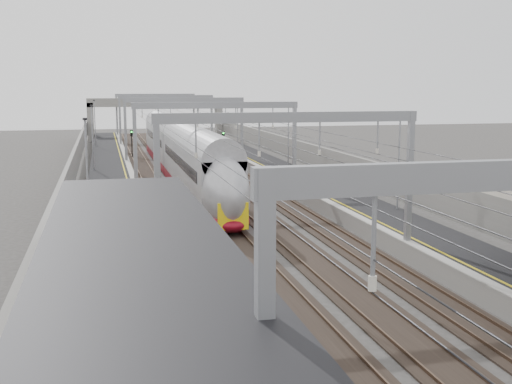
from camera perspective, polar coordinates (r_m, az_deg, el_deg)
platform_left at (r=52.94m, az=-12.57°, el=0.13°), size 4.00×120.00×1.00m
platform_right at (r=55.50m, az=4.17°, el=0.75°), size 4.00×120.00×1.00m
tracks at (r=53.71m, az=-3.99°, el=-0.02°), size 11.40×140.00×0.20m
overhead_line at (r=59.59m, az=-5.12°, el=6.79°), size 13.00×140.00×6.60m
canopy_left at (r=10.94m, az=-9.45°, el=-10.60°), size 4.40×30.00×4.24m
overbridge at (r=107.69m, az=-8.91°, el=7.41°), size 22.00×2.20×6.90m
wall_left at (r=52.84m, az=-16.08°, el=1.18°), size 0.30×120.00×3.20m
wall_right at (r=56.39m, az=7.29°, el=1.97°), size 0.30×120.00×3.20m
train at (r=60.79m, az=-6.62°, el=3.10°), size 2.88×52.43×4.54m
signal_green at (r=80.77m, az=-10.99°, el=4.68°), size 0.32×0.32×3.48m
signal_red_near at (r=81.88m, az=-5.10°, el=4.87°), size 0.32×0.32×3.48m
signal_red_far at (r=77.25m, az=-2.93°, el=4.63°), size 0.32×0.32×3.48m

